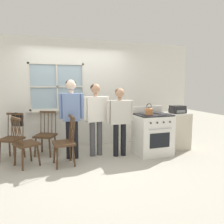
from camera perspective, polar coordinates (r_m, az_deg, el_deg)
ground_plane at (r=4.52m, az=-5.66°, el=-13.51°), size 16.00×16.00×0.00m
wall_back at (r=5.61m, az=-8.78°, el=4.52°), size 6.40×0.16×2.70m
chair_by_window at (r=5.13m, az=-24.69°, el=-6.37°), size 0.56×0.56×0.99m
chair_near_wall at (r=5.20m, az=-16.91°, el=-5.84°), size 0.56×0.55×0.99m
chair_center_cluster at (r=4.45m, az=-12.23°, el=-7.90°), size 0.44×0.45×0.99m
chair_near_stove at (r=4.61m, az=-21.75°, el=-7.74°), size 0.55×0.56×0.99m
person_elderly_left at (r=4.70m, az=-10.53°, el=0.28°), size 0.53×0.26×1.70m
person_teen_center at (r=4.82m, az=-4.28°, el=-0.03°), size 0.61×0.28×1.61m
person_adult_right at (r=4.80m, az=2.03°, el=-0.85°), size 0.60×0.24×1.51m
stove at (r=5.10m, az=10.52°, el=-5.60°), size 0.78×0.68×1.08m
kettle at (r=4.81m, az=9.62°, el=0.30°), size 0.21×0.17×0.25m
potted_plant at (r=5.49m, az=-12.02°, el=1.49°), size 0.16×0.16×0.36m
handbag at (r=5.25m, az=-23.42°, el=-1.92°), size 0.24×0.25×0.31m
side_counter at (r=5.68m, az=16.43°, el=-4.69°), size 0.55×0.50×0.90m
stereo at (r=5.57m, az=16.75°, el=0.68°), size 0.34×0.29×0.18m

